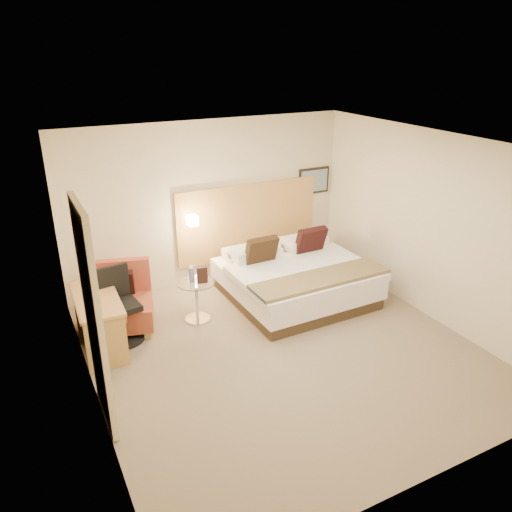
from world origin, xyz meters
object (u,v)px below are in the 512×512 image
bed (295,278)px  desk (99,308)px  desk_chair (120,311)px  side_table (197,299)px  lounge_chair (120,304)px

bed → desk: size_ratio=1.77×
desk_chair → side_table: bearing=0.4°
bed → side_table: (-1.65, 0.03, 0.01)m
bed → lounge_chair: bearing=173.2°
desk → bed: bearing=1.5°
bed → lounge_chair: 2.71m
bed → lounge_chair: size_ratio=2.02×
desk_chair → lounge_chair: bearing=77.1°
desk_chair → bed: bearing=-0.4°
lounge_chair → desk_chair: 0.31m
lounge_chair → desk_chair: size_ratio=1.05×
bed → side_table: 1.65m
lounge_chair → side_table: size_ratio=1.72×
bed → desk_chair: (-2.76, 0.02, 0.09)m
side_table → desk_chair: bearing=-179.6°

